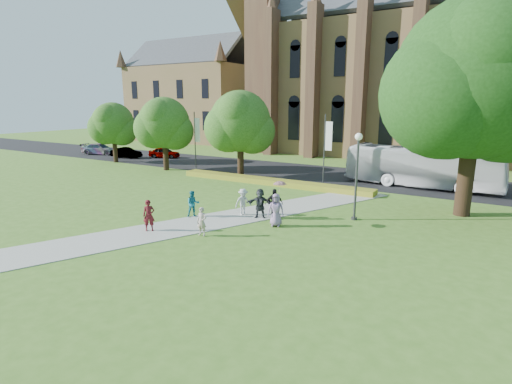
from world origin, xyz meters
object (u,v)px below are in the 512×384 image
Objects in this scene: pedestrian_0 at (149,215)px; car_2 at (100,149)px; car_0 at (164,153)px; streetlamp at (357,166)px; large_tree at (477,78)px; tour_coach at (422,167)px; car_1 at (126,153)px.

car_2 is at bearing 101.95° from pedestrian_0.
pedestrian_0 is (20.09, -22.16, 0.23)m from car_0.
streetlamp is 8.73m from large_tree.
large_tree is 7.59× the size of pedestrian_0.
tour_coach is at bearing -112.95° from car_0.
streetlamp is at bearing -120.94° from car_1.
streetlamp is 12.31m from pedestrian_0.
tour_coach is at bearing -109.60° from car_2.
car_1 is 5.81m from car_2.
car_0 is 0.97× the size of car_1.
large_tree reaches higher than tour_coach.
tour_coach is 3.20× the size of car_0.
pedestrian_0 reaches higher than car_1.
car_1 is at bearing 102.19° from car_0.
car_2 is at bearing 81.78° from car_0.
large_tree reaches higher than streetlamp.
car_0 reaches higher than car_1.
large_tree is at bearing -3.24° from pedestrian_0.
car_0 is at bearing 154.11° from streetlamp.
tour_coach is 35.08m from car_1.
tour_coach reaches higher than car_2.
large_tree is 20.57m from pedestrian_0.
pedestrian_0 is (-10.84, -20.18, -0.84)m from tour_coach.
car_2 is (-9.91, -1.94, 0.06)m from car_0.
car_0 is at bearing 88.12° from pedestrian_0.
tour_coach reaches higher than car_1.
car_2 is at bearing 93.31° from tour_coach.
streetlamp reaches higher than car_0.
car_1 is 0.81× the size of car_2.
pedestrian_0 is at bearing -157.10° from car_0.
streetlamp is 32.45m from car_0.
pedestrian_0 is at bearing -140.73° from car_1.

